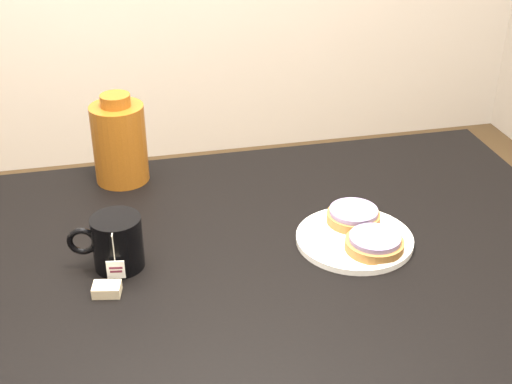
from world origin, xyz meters
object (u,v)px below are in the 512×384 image
bagel_back (353,216)px  bagel_front (375,243)px  plate (354,238)px  teabag_pouch (107,289)px  table (217,310)px  mug (116,242)px  bagel_package (120,142)px

bagel_back → bagel_front: same height
plate → bagel_back: 0.05m
plate → bagel_front: bagel_front is taller
bagel_back → bagel_front: 0.10m
plate → teabag_pouch: bearing=-172.7°
table → plate: bearing=7.8°
plate → bagel_front: size_ratio=1.44×
table → bagel_front: size_ratio=9.52×
plate → teabag_pouch: size_ratio=4.71×
table → mug: bearing=160.9°
teabag_pouch → plate: bearing=7.3°
bagel_back → bagel_front: bearing=-87.0°
bagel_back → teabag_pouch: 0.47m
bagel_front → mug: size_ratio=1.10×
teabag_pouch → bagel_package: size_ratio=0.24×
mug → bagel_back: bearing=13.2°
bagel_front → mug: (-0.44, 0.07, 0.02)m
plate → teabag_pouch: teabag_pouch is taller
bagel_back → teabag_pouch: size_ratio=2.74×
table → bagel_back: 0.31m
bagel_back → teabag_pouch: (-0.46, -0.11, -0.02)m
plate → bagel_back: size_ratio=1.72×
bagel_back → table: bearing=-162.8°
mug → bagel_package: size_ratio=0.71×
mug → teabag_pouch: 0.09m
plate → mug: 0.42m
mug → bagel_front: bearing=0.8°
mug → teabag_pouch: size_ratio=2.98×
table → bagel_package: bagel_package is taller
mug → teabag_pouch: bearing=-97.4°
mug → table: bearing=-9.9°
table → bagel_front: (0.28, -0.01, 0.11)m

